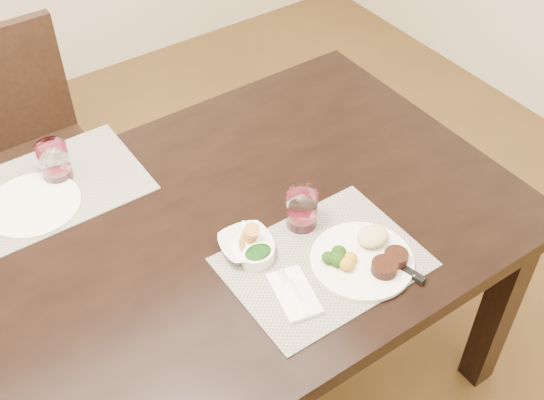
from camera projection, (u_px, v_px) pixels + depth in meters
dining_table at (145, 289)px, 1.69m from camera, size 2.00×1.00×0.75m
chair_far at (28, 145)px, 2.36m from camera, size 0.42×0.42×0.90m
placemat_near at (324, 262)px, 1.64m from camera, size 0.46×0.34×0.00m
placemat_far at (55, 186)px, 1.84m from camera, size 0.46×0.34×0.00m
dinner_plate at (367, 257)px, 1.63m from camera, size 0.25×0.25×0.04m
napkin_fork at (294, 293)px, 1.56m from camera, size 0.11×0.16×0.01m
steak_knife at (399, 264)px, 1.63m from camera, size 0.05×0.23×0.01m
cracker_bowl at (246, 244)px, 1.66m from camera, size 0.15×0.15×0.06m
sauce_ramekin at (258, 256)px, 1.63m from camera, size 0.08×0.13×0.07m
wine_glass_near at (302, 210)px, 1.70m from camera, size 0.08×0.08×0.11m
far_plate at (33, 205)px, 1.78m from camera, size 0.25×0.25×0.01m
wine_glass_far at (55, 163)px, 1.83m from camera, size 0.08×0.08×0.11m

